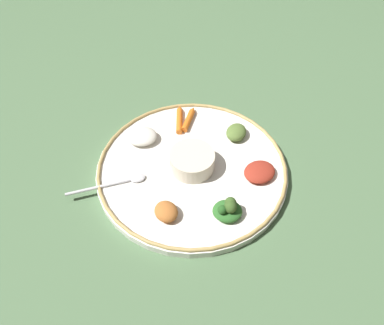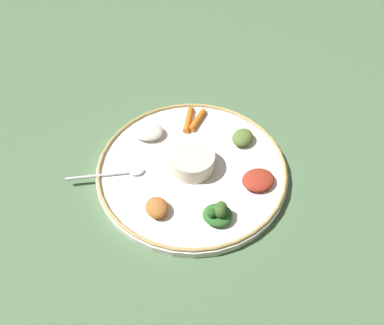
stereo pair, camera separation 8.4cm
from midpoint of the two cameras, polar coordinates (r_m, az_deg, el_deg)
ground_plane at (r=0.86m, az=-2.77°, el=-1.61°), size 2.40×2.40×0.00m
platter at (r=0.85m, az=-2.80°, el=-1.22°), size 0.43×0.43×0.02m
platter_rim at (r=0.85m, az=-2.83°, el=-0.69°), size 0.42×0.42×0.01m
center_bowl at (r=0.83m, az=-2.88°, el=0.16°), size 0.10×0.10×0.04m
spoon at (r=0.84m, az=-13.84°, el=-3.11°), size 0.14×0.12×0.01m
greens_pile at (r=0.76m, az=2.30°, el=-7.31°), size 0.08×0.08×0.04m
carrot_near_spoon at (r=0.95m, az=-3.01°, el=6.50°), size 0.09×0.04×0.02m
carrot_outer at (r=0.95m, az=-4.46°, el=6.43°), size 0.09×0.07×0.02m
mound_rice_white at (r=0.91m, az=-10.29°, el=3.78°), size 0.09×0.10×0.03m
mound_beet at (r=0.83m, az=7.37°, el=-1.59°), size 0.09×0.08×0.02m
mound_chickpea at (r=0.76m, az=-7.09°, el=-7.57°), size 0.06×0.06×0.03m
mound_collards at (r=0.90m, az=4.10°, el=4.45°), size 0.06×0.06×0.03m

